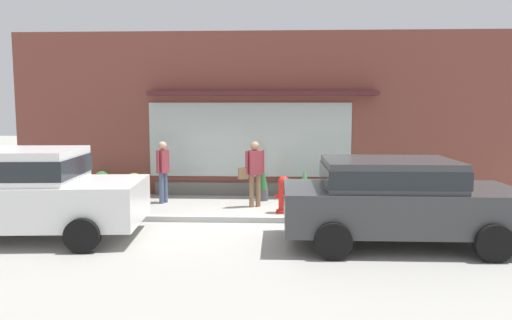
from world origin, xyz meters
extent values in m
plane|color=#9E9B93|center=(0.00, 0.00, 0.00)|extent=(60.00, 60.00, 0.00)
cube|color=#B2B2AD|center=(0.00, -0.20, 0.06)|extent=(14.00, 0.24, 0.12)
cube|color=brown|center=(0.00, 3.20, 2.27)|extent=(14.00, 0.36, 4.54)
cube|color=#ADBCB7|center=(-0.35, 3.00, 1.56)|extent=(5.63, 0.03, 2.06)
cube|color=#4C1E23|center=(0.00, 2.85, 2.84)|extent=(6.23, 0.56, 0.12)
cube|color=#605E59|center=(0.00, 2.98, 0.18)|extent=(6.03, 0.20, 0.36)
cylinder|color=red|center=(0.58, 0.74, 0.03)|extent=(0.36, 0.36, 0.06)
cylinder|color=red|center=(0.58, 0.74, 0.36)|extent=(0.24, 0.24, 0.59)
sphere|color=red|center=(0.58, 0.74, 0.73)|extent=(0.28, 0.28, 0.28)
cylinder|color=red|center=(0.42, 0.74, 0.39)|extent=(0.10, 0.09, 0.09)
cylinder|color=red|center=(0.73, 0.74, 0.39)|extent=(0.10, 0.09, 0.09)
cylinder|color=red|center=(0.58, 0.59, 0.39)|extent=(0.09, 0.10, 0.09)
cylinder|color=brown|center=(-0.21, 1.35, 0.40)|extent=(0.12, 0.12, 0.80)
cylinder|color=brown|center=(-0.05, 1.42, 0.40)|extent=(0.12, 0.12, 0.80)
cube|color=#8E333D|center=(-0.13, 1.39, 1.10)|extent=(0.38, 0.32, 0.60)
sphere|color=#A37556|center=(-0.13, 1.39, 1.52)|extent=(0.22, 0.22, 0.22)
cylinder|color=#8E333D|center=(-0.32, 1.30, 1.12)|extent=(0.08, 0.08, 0.57)
cylinder|color=#8E333D|center=(0.06, 1.47, 1.12)|extent=(0.08, 0.08, 0.57)
cube|color=#846647|center=(-0.41, 1.28, 0.85)|extent=(0.26, 0.19, 0.28)
cylinder|color=#475675|center=(-2.55, 1.70, 0.39)|extent=(0.12, 0.12, 0.79)
cylinder|color=#475675|center=(-2.48, 1.83, 0.39)|extent=(0.12, 0.12, 0.79)
cube|color=#8E333D|center=(-2.51, 1.77, 1.08)|extent=(0.31, 0.34, 0.59)
sphere|color=tan|center=(-2.51, 1.77, 1.49)|extent=(0.21, 0.21, 0.21)
cylinder|color=#8E333D|center=(-2.60, 1.60, 1.09)|extent=(0.08, 0.08, 0.56)
cylinder|color=#8E333D|center=(-2.42, 1.93, 1.09)|extent=(0.08, 0.08, 0.56)
cube|color=#383A3D|center=(2.62, -1.81, 0.68)|extent=(4.12, 1.87, 0.73)
cube|color=#383A3D|center=(2.41, -1.81, 1.27)|extent=(2.27, 1.72, 0.54)
cube|color=#1E2328|center=(2.41, -1.81, 1.27)|extent=(2.31, 1.74, 0.30)
cylinder|color=black|center=(3.89, -0.86, 0.31)|extent=(0.62, 0.18, 0.62)
cylinder|color=black|center=(3.89, -2.77, 0.31)|extent=(0.62, 0.18, 0.62)
cylinder|color=black|center=(1.34, -0.86, 0.31)|extent=(0.62, 0.18, 0.62)
cylinder|color=black|center=(1.34, -2.76, 0.31)|extent=(0.62, 0.18, 0.62)
cube|color=white|center=(-4.27, -1.73, 0.69)|extent=(4.40, 2.21, 0.78)
cube|color=white|center=(-4.49, -1.75, 1.37)|extent=(2.48, 1.91, 0.65)
cube|color=#1E2328|center=(-4.49, -1.75, 1.37)|extent=(2.52, 1.93, 0.36)
cylinder|color=black|center=(-3.03, -0.67, 0.30)|extent=(0.62, 0.23, 0.60)
cylinder|color=black|center=(-2.88, -2.58, 0.30)|extent=(0.62, 0.23, 0.60)
cylinder|color=#4C4C51|center=(0.04, 2.22, 0.15)|extent=(0.28, 0.28, 0.30)
cone|color=#2D6B33|center=(0.04, 2.22, 0.64)|extent=(0.26, 0.26, 0.69)
cylinder|color=#B7B2A3|center=(1.14, 2.14, 0.15)|extent=(0.37, 0.37, 0.30)
cone|color=#3D8442|center=(1.14, 2.14, 0.57)|extent=(0.33, 0.33, 0.53)
cylinder|color=#9E6042|center=(3.44, 2.21, 0.19)|extent=(0.35, 0.35, 0.39)
sphere|color=#23562D|center=(3.44, 2.21, 0.52)|extent=(0.38, 0.38, 0.38)
sphere|color=#E5C64C|center=(3.44, 2.12, 0.57)|extent=(0.08, 0.08, 0.08)
sphere|color=white|center=(3.33, 2.15, 0.62)|extent=(0.10, 0.10, 0.10)
cylinder|color=#B7B2A3|center=(-3.42, 2.26, 0.14)|extent=(0.40, 0.40, 0.27)
sphere|color=olive|center=(-3.42, 2.26, 0.47)|extent=(0.47, 0.47, 0.47)
cylinder|color=#33473D|center=(-4.44, 2.62, 0.17)|extent=(0.27, 0.27, 0.34)
sphere|color=#2D6B33|center=(-4.44, 2.62, 0.50)|extent=(0.39, 0.39, 0.39)
cylinder|color=#4C4C51|center=(1.92, 2.54, 0.10)|extent=(0.33, 0.33, 0.19)
sphere|color=#2D6B33|center=(1.92, 2.54, 0.39)|extent=(0.46, 0.46, 0.46)
camera|label=1|loc=(0.43, -10.51, 2.48)|focal=34.19mm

